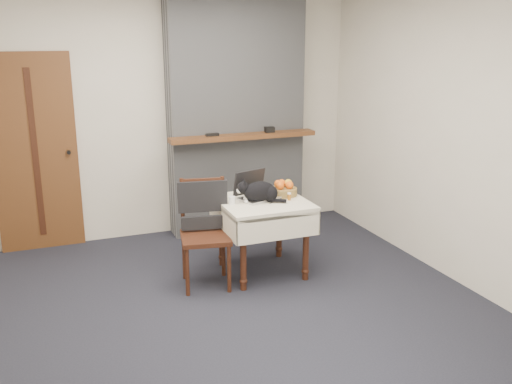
% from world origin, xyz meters
% --- Properties ---
extents(ground, '(4.50, 4.50, 0.00)m').
position_xyz_m(ground, '(0.00, 0.00, 0.00)').
color(ground, black).
rests_on(ground, ground).
extents(room_shell, '(4.52, 4.01, 2.61)m').
position_xyz_m(room_shell, '(0.00, 0.46, 1.76)').
color(room_shell, beige).
rests_on(room_shell, ground).
extents(door, '(0.82, 0.10, 2.00)m').
position_xyz_m(door, '(-1.20, 1.97, 1.00)').
color(door, brown).
rests_on(door, ground).
extents(chimney, '(1.62, 0.48, 2.60)m').
position_xyz_m(chimney, '(0.90, 1.85, 1.30)').
color(chimney, gray).
rests_on(chimney, ground).
extents(side_table, '(0.78, 0.78, 0.70)m').
position_xyz_m(side_table, '(0.69, 0.54, 0.59)').
color(side_table, '#3B1910').
rests_on(side_table, ground).
extents(laptop, '(0.42, 0.38, 0.25)m').
position_xyz_m(laptop, '(0.65, 0.64, 0.76)').
color(laptop, '#B7B7BC').
rests_on(laptop, side_table).
extents(cat, '(0.42, 0.26, 0.22)m').
position_xyz_m(cat, '(0.65, 0.52, 0.79)').
color(cat, black).
rests_on(cat, side_table).
extents(cream_jar, '(0.06, 0.06, 0.07)m').
position_xyz_m(cream_jar, '(0.39, 0.54, 0.73)').
color(cream_jar, white).
rests_on(cream_jar, side_table).
extents(pill_bottle, '(0.03, 0.03, 0.07)m').
position_xyz_m(pill_bottle, '(0.92, 0.47, 0.74)').
color(pill_bottle, '#A15713').
rests_on(pill_bottle, side_table).
extents(fruit_basket, '(0.25, 0.25, 0.14)m').
position_xyz_m(fruit_basket, '(0.94, 0.64, 0.76)').
color(fruit_basket, olive).
rests_on(fruit_basket, side_table).
extents(desk_clutter, '(0.15, 0.06, 0.01)m').
position_xyz_m(desk_clutter, '(0.82, 0.56, 0.70)').
color(desk_clutter, black).
rests_on(desk_clutter, side_table).
extents(chair, '(0.50, 0.49, 0.95)m').
position_xyz_m(chair, '(0.13, 0.55, 0.60)').
color(chair, '#3B1910').
rests_on(chair, ground).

